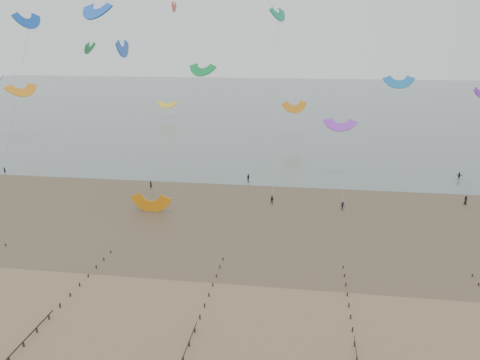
{
  "coord_description": "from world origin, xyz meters",
  "views": [
    {
      "loc": [
        15.75,
        -51.63,
        32.48
      ],
      "look_at": [
        4.33,
        28.0,
        8.0
      ],
      "focal_mm": 35.0,
      "sensor_mm": 36.0,
      "label": 1
    }
  ],
  "objects": [
    {
      "name": "ground",
      "position": [
        0.0,
        0.0,
        0.0
      ],
      "size": [
        500.0,
        500.0,
        0.0
      ],
      "primitive_type": "plane",
      "color": "brown",
      "rests_on": "ground"
    },
    {
      "name": "sea_and_shore",
      "position": [
        -4.08,
        34.4,
        0.01
      ],
      "size": [
        500.0,
        665.0,
        0.03
      ],
      "color": "#475654",
      "rests_on": "ground"
    },
    {
      "name": "kitesurfer_lead",
      "position": [
        -18.38,
        44.79,
        0.88
      ],
      "size": [
        0.75,
        0.63,
        1.77
      ],
      "primitive_type": "imported",
      "rotation": [
        0.0,
        0.0,
        2.77
      ],
      "color": "black",
      "rests_on": "ground"
    },
    {
      "name": "kitesurfers",
      "position": [
        36.08,
        49.61,
        0.88
      ],
      "size": [
        128.06,
        26.6,
        1.89
      ],
      "color": "black",
      "rests_on": "ground"
    },
    {
      "name": "grounded_kite",
      "position": [
        -13.64,
        30.75,
        0.0
      ],
      "size": [
        7.42,
        6.03,
        3.84
      ],
      "primitive_type": null,
      "rotation": [
        1.54,
        0.0,
        -0.09
      ],
      "color": "orange",
      "rests_on": "ground"
    },
    {
      "name": "kites_airborne",
      "position": [
        -14.76,
        88.84,
        20.71
      ],
      "size": [
        241.21,
        118.11,
        43.2
      ],
      "color": "blue",
      "rests_on": "ground"
    }
  ]
}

